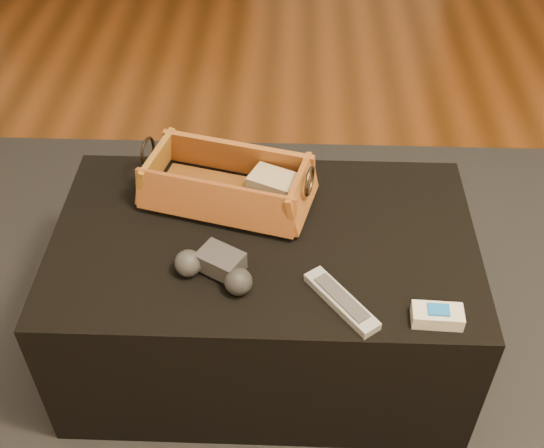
{
  "coord_description": "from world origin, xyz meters",
  "views": [
    {
      "loc": [
        0.02,
        -1.16,
        1.54
      ],
      "look_at": [
        -0.02,
        -0.03,
        0.49
      ],
      "focal_mm": 45.0,
      "sensor_mm": 36.0,
      "label": 1
    }
  ],
  "objects_px": {
    "tv_remote": "(218,194)",
    "cream_gadget": "(437,316)",
    "wicker_basket": "(227,185)",
    "ottoman": "(264,296)",
    "silver_remote": "(341,301)",
    "game_controller": "(216,268)"
  },
  "relations": [
    {
      "from": "tv_remote",
      "to": "cream_gadget",
      "type": "xyz_separation_m",
      "value": [
        0.49,
        -0.36,
        -0.01
      ]
    },
    {
      "from": "wicker_basket",
      "to": "ottoman",
      "type": "bearing_deg",
      "value": -53.9
    },
    {
      "from": "silver_remote",
      "to": "cream_gadget",
      "type": "xyz_separation_m",
      "value": [
        0.2,
        -0.04,
        0.01
      ]
    },
    {
      "from": "wicker_basket",
      "to": "cream_gadget",
      "type": "xyz_separation_m",
      "value": [
        0.46,
        -0.37,
        -0.03
      ]
    },
    {
      "from": "silver_remote",
      "to": "wicker_basket",
      "type": "bearing_deg",
      "value": 129.01
    },
    {
      "from": "game_controller",
      "to": "tv_remote",
      "type": "bearing_deg",
      "value": 94.52
    },
    {
      "from": "tv_remote",
      "to": "game_controller",
      "type": "height_order",
      "value": "game_controller"
    },
    {
      "from": "game_controller",
      "to": "silver_remote",
      "type": "relative_size",
      "value": 1.04
    },
    {
      "from": "ottoman",
      "to": "cream_gadget",
      "type": "xyz_separation_m",
      "value": [
        0.37,
        -0.24,
        0.23
      ]
    },
    {
      "from": "wicker_basket",
      "to": "game_controller",
      "type": "distance_m",
      "value": 0.26
    },
    {
      "from": "silver_remote",
      "to": "cream_gadget",
      "type": "distance_m",
      "value": 0.2
    },
    {
      "from": "ottoman",
      "to": "game_controller",
      "type": "height_order",
      "value": "game_controller"
    },
    {
      "from": "tv_remote",
      "to": "game_controller",
      "type": "xyz_separation_m",
      "value": [
        0.02,
        -0.25,
        0.0
      ]
    },
    {
      "from": "tv_remote",
      "to": "silver_remote",
      "type": "height_order",
      "value": "tv_remote"
    },
    {
      "from": "game_controller",
      "to": "cream_gadget",
      "type": "bearing_deg",
      "value": -12.81
    },
    {
      "from": "tv_remote",
      "to": "wicker_basket",
      "type": "bearing_deg",
      "value": 30.87
    },
    {
      "from": "silver_remote",
      "to": "ottoman",
      "type": "bearing_deg",
      "value": 130.77
    },
    {
      "from": "cream_gadget",
      "to": "game_controller",
      "type": "bearing_deg",
      "value": 167.19
    },
    {
      "from": "ottoman",
      "to": "wicker_basket",
      "type": "relative_size",
      "value": 2.22
    },
    {
      "from": "ottoman",
      "to": "tv_remote",
      "type": "xyz_separation_m",
      "value": [
        -0.12,
        0.12,
        0.24
      ]
    },
    {
      "from": "tv_remote",
      "to": "wicker_basket",
      "type": "xyz_separation_m",
      "value": [
        0.02,
        0.01,
        0.02
      ]
    },
    {
      "from": "ottoman",
      "to": "wicker_basket",
      "type": "distance_m",
      "value": 0.3
    }
  ]
}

